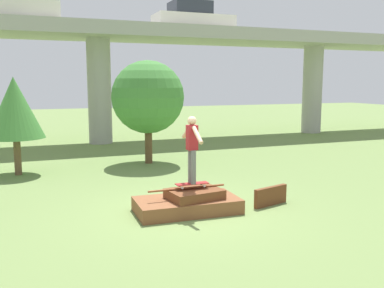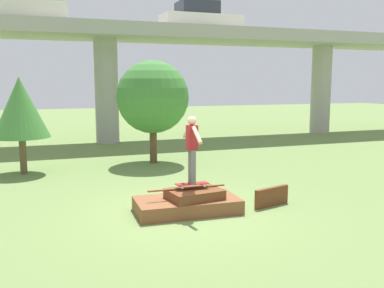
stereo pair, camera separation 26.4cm
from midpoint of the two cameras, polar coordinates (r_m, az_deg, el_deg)
The scene contains 10 objects.
ground_plane at distance 9.76m, azimuth -1.44°, elevation -9.05°, with size 80.00×80.00×0.00m, color olive.
scrap_pile at distance 9.69m, azimuth -1.26°, elevation -7.87°, with size 2.34×1.27×0.57m.
scrap_plank_loose at distance 10.35m, azimuth 9.72°, elevation -6.86°, with size 1.00×0.39×0.45m.
skateboard at distance 9.59m, azimuth -0.79°, elevation -5.33°, with size 0.75×0.22×0.09m.
skater at distance 9.42m, azimuth -0.80°, elevation -0.17°, with size 0.22×1.16×1.50m.
highway_overpass at distance 20.90m, azimuth -12.80°, elevation 13.29°, with size 44.00×3.82×5.52m.
car_on_overpass_left at distance 20.55m, azimuth -23.41°, elevation 16.63°, with size 3.81×1.87×1.50m.
car_on_overpass_mid at distance 22.38m, azimuth -0.29°, elevation 16.39°, with size 3.99×1.71×1.34m.
tree_behind_left at distance 14.38m, azimuth -23.05°, elevation 4.43°, with size 1.76×1.76×3.07m.
tree_behind_right at distance 15.29m, azimuth -6.40°, elevation 6.21°, with size 2.58×2.58×3.67m.
Camera 1 is at (-3.26, -8.73, 2.90)m, focal length 40.00 mm.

